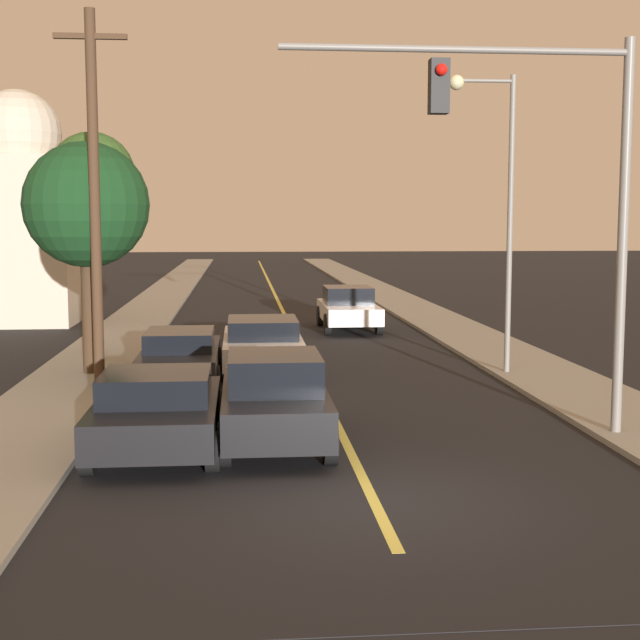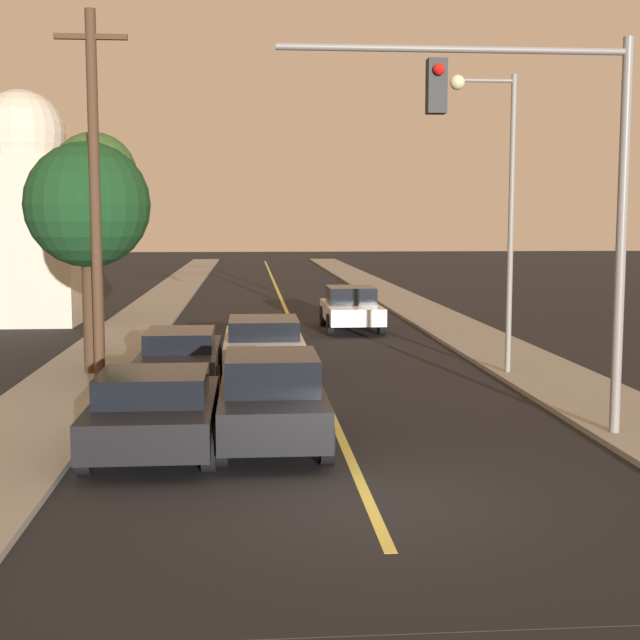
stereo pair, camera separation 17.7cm
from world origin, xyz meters
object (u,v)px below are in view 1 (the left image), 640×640
Objects in this scene: car_outer_lane_front at (157,410)px; streetlamp_right at (496,185)px; car_near_lane_second at (263,343)px; car_far_oncoming at (348,308)px; utility_pole_left at (95,193)px; traffic_signal_mast at (547,165)px; car_outer_lane_second at (181,357)px; car_near_lane_front at (274,399)px; domed_building_left at (20,215)px; tree_left_far at (92,179)px; tree_left_near at (87,206)px.

streetlamp_right is at bearing 41.39° from car_outer_lane_front.
car_far_oncoming is at bearing 68.61° from car_near_lane_second.
utility_pole_left is at bearing -174.60° from streetlamp_right.
car_outer_lane_front is at bearing -177.14° from traffic_signal_mast.
car_outer_lane_front is 0.91× the size of car_outer_lane_second.
car_near_lane_front is 0.49× the size of domed_building_left.
car_near_lane_second is 0.67× the size of streetlamp_right.
car_near_lane_front is 1.98m from car_outer_lane_front.
tree_left_far is (-9.35, 10.69, 0.22)m from traffic_signal_mast.
traffic_signal_mast is at bearing -0.28° from car_near_lane_front.
traffic_signal_mast is (6.63, -5.52, 4.06)m from car_outer_lane_second.
traffic_signal_mast is (4.68, -7.82, 4.08)m from car_near_lane_second.
car_near_lane_front is 7.58m from utility_pole_left.
car_outer_lane_front is (-1.95, -0.35, -0.09)m from car_near_lane_front.
car_outer_lane_second is 4.47m from tree_left_near.
car_far_oncoming is at bearing 63.85° from car_outer_lane_second.
car_far_oncoming is 0.79× the size of tree_left_near.
car_near_lane_second is at bearing 49.75° from car_outer_lane_second.
car_near_lane_front is at bearing -66.38° from tree_left_far.
tree_left_far reaches higher than car_outer_lane_front.
car_outer_lane_front is 7.15m from utility_pole_left.
streetlamp_right reaches higher than car_outer_lane_front.
utility_pole_left is 0.96× the size of domed_building_left.
car_far_oncoming is 0.54× the size of utility_pole_left.
car_outer_lane_front is 0.72× the size of tree_left_near.
tree_left_far is (-0.88, 5.22, 0.56)m from utility_pole_left.
traffic_signal_mast is 0.82× the size of utility_pole_left.
traffic_signal_mast is 23.50m from domed_building_left.
traffic_signal_mast is 1.10× the size of tree_left_far.
car_near_lane_front is at bearing -65.68° from domed_building_left.
car_near_lane_front is at bearing 78.61° from car_far_oncoming.
car_outer_lane_front is at bearing -72.89° from tree_left_near.
car_far_oncoming is 10.45m from tree_left_far.
car_near_lane_front is 1.06× the size of car_outer_lane_front.
tree_left_near is (-4.25, 7.13, 3.38)m from car_near_lane_front.
domed_building_left is at bearing 127.20° from car_near_lane_second.
traffic_signal_mast reaches higher than car_outer_lane_front.
utility_pole_left reaches higher than streetlamp_right.
car_near_lane_second is 0.58× the size of utility_pole_left.
streetlamp_right reaches higher than traffic_signal_mast.
car_near_lane_second is 5.82m from utility_pole_left.
domed_building_left reaches higher than tree_left_far.
tree_left_near is 0.91× the size of tree_left_far.
streetlamp_right reaches higher than tree_left_near.
car_outer_lane_second is at bearing 63.85° from car_far_oncoming.
car_near_lane_front reaches higher than car_outer_lane_front.
car_near_lane_front is 0.96× the size of car_far_oncoming.
car_near_lane_front is at bearing 179.72° from traffic_signal_mast.
streetlamp_right is at bearing -14.39° from car_near_lane_second.
tree_left_far reaches higher than tree_left_near.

